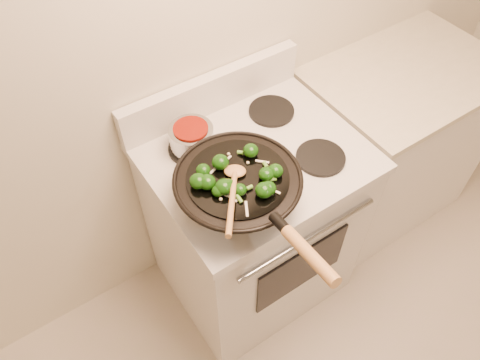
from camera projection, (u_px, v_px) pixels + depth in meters
stove at (253, 223)px, 2.06m from camera, size 0.78×0.67×1.08m
counter_unit at (387, 143)px, 2.39m from camera, size 0.87×0.62×0.91m
wok at (239, 189)px, 1.50m from camera, size 0.41×0.69×0.23m
stirfry at (235, 178)px, 1.43m from camera, size 0.27×0.24×0.05m
wooden_spoon at (233, 188)px, 1.40m from camera, size 0.22×0.28×0.09m
saucepan at (192, 138)px, 1.68m from camera, size 0.16×0.26×0.10m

